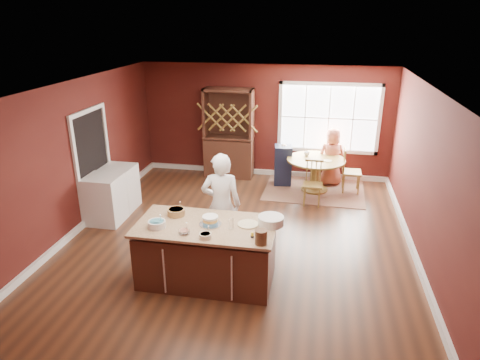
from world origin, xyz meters
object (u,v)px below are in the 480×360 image
(layer_cake, at_px, (210,220))
(high_chair, at_px, (283,164))
(seated_woman, at_px, (332,157))
(toddler, at_px, (284,150))
(hutch, at_px, (229,134))
(chair_north, at_px, (330,160))
(washer, at_px, (105,199))
(dining_table, at_px, (315,168))
(baker, at_px, (221,205))
(chair_east, at_px, (352,170))
(dryer, at_px, (120,188))
(kitchen_island, at_px, (207,254))
(chair_south, at_px, (313,183))

(layer_cake, relative_size, high_chair, 0.33)
(seated_woman, xyz_separation_m, toddler, (-1.11, -0.12, 0.14))
(hutch, bearing_deg, chair_north, 6.26)
(hutch, distance_m, washer, 3.50)
(dining_table, bearing_deg, baker, -115.28)
(layer_cake, bearing_deg, chair_east, 60.29)
(layer_cake, xyz_separation_m, toddler, (0.69, 4.21, -0.18))
(chair_north, height_order, dryer, chair_north)
(layer_cake, bearing_deg, chair_north, 69.31)
(kitchen_island, relative_size, hutch, 0.94)
(chair_north, bearing_deg, chair_south, 76.77)
(chair_south, bearing_deg, washer, -156.72)
(chair_north, height_order, seated_woman, seated_woman)
(baker, height_order, hutch, hutch)
(dining_table, xyz_separation_m, chair_south, (-0.04, -0.79, -0.06))
(kitchen_island, relative_size, dryer, 2.22)
(baker, xyz_separation_m, hutch, (-0.65, 3.68, 0.20))
(dining_table, bearing_deg, high_chair, 161.31)
(chair_north, relative_size, high_chair, 0.96)
(chair_north, bearing_deg, dining_table, 68.00)
(chair_south, distance_m, seated_woman, 1.34)
(chair_south, relative_size, washer, 1.02)
(dining_table, height_order, toddler, toddler)
(toddler, bearing_deg, dryer, -146.86)
(kitchen_island, height_order, dining_table, kitchen_island)
(layer_cake, distance_m, chair_north, 5.07)
(hutch, bearing_deg, chair_south, -33.57)
(kitchen_island, distance_m, chair_east, 4.58)
(dryer, bearing_deg, chair_east, 20.76)
(kitchen_island, relative_size, layer_cake, 6.27)
(baker, xyz_separation_m, chair_east, (2.26, 3.16, -0.37))
(dining_table, xyz_separation_m, toddler, (-0.75, 0.35, 0.28))
(baker, distance_m, chair_south, 2.73)
(dining_table, xyz_separation_m, baker, (-1.46, -3.09, 0.34))
(seated_woman, height_order, hutch, hutch)
(baker, distance_m, layer_cake, 0.78)
(baker, relative_size, high_chair, 1.80)
(chair_south, height_order, chair_north, chair_south)
(layer_cake, bearing_deg, toddler, 80.66)
(layer_cake, bearing_deg, hutch, 98.57)
(chair_north, bearing_deg, dryer, 30.79)
(hutch, xyz_separation_m, dryer, (-1.80, -2.30, -0.62))
(layer_cake, xyz_separation_m, chair_east, (2.25, 3.94, -0.47))
(high_chair, distance_m, toddler, 0.33)
(chair_east, xyz_separation_m, washer, (-4.71, -2.43, -0.05))
(layer_cake, xyz_separation_m, seated_woman, (1.80, 4.34, -0.31))
(kitchen_island, height_order, chair_north, chair_north)
(chair_east, bearing_deg, chair_north, 30.63)
(hutch, bearing_deg, dryer, -128.01)
(dining_table, bearing_deg, chair_east, 5.15)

